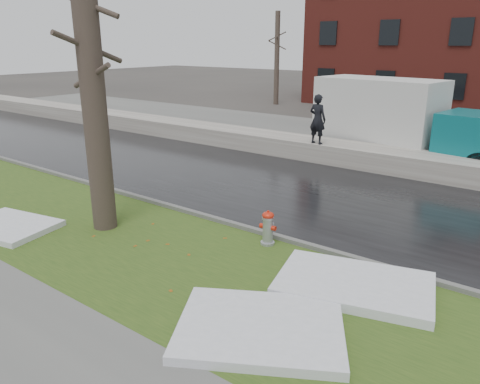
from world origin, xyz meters
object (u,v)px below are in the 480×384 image
Objects in this scene: box_truck at (401,118)px; worker at (318,119)px; tree at (92,79)px; fire_hydrant at (268,226)px.

box_truck reaches higher than worker.
box_truck is 5.04× the size of worker.
box_truck is (3.31, 11.52, -2.00)m from tree.
tree is at bearing -163.29° from fire_hydrant.
tree reaches higher than box_truck.
fire_hydrant is 10.04m from box_truck.
box_truck reaches higher than fire_hydrant.
box_truck is at bearing -127.50° from worker.
worker is (-2.81, 7.49, 1.20)m from fire_hydrant.
tree is 12.16m from box_truck.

